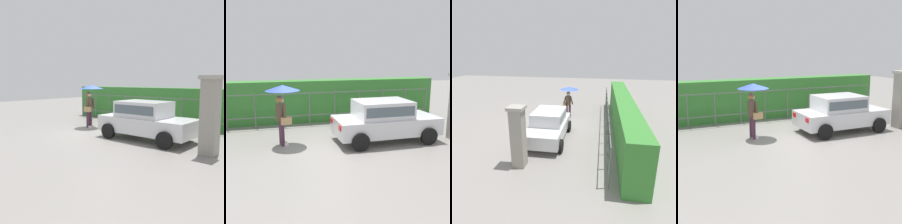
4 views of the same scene
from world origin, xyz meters
The scene contains 6 objects.
ground_plane centered at (0.00, 0.00, 0.00)m, with size 40.00×40.00×0.00m, color gray.
car centered at (2.25, 0.17, 0.80)m, with size 3.75×1.89×1.48m.
pedestrian centered at (-1.30, 0.61, 1.60)m, with size 1.16×1.16×2.07m.
gate_pillar centered at (4.91, -0.34, 1.24)m, with size 0.60×0.60×2.42m.
fence_section centered at (0.57, 3.06, 0.82)m, with size 10.35×0.05×1.50m.
hedge_row centered at (0.57, 3.87, 0.95)m, with size 11.30×0.90×1.90m, color #387F33.
Camera 3 is at (11.70, 2.66, 4.44)m, focal length 33.34 mm.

